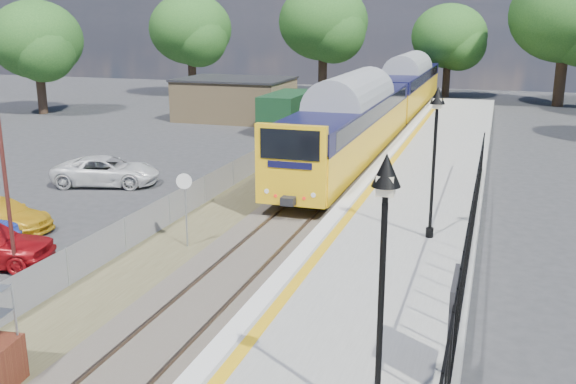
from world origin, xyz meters
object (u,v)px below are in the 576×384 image
at_px(victorian_lamp_south, 384,232).
at_px(speed_sign, 185,198).
at_px(victorian_lamp_north, 436,128).
at_px(car_yellow, 0,215).
at_px(train, 386,99).
at_px(car_white, 107,171).

xyz_separation_m(victorian_lamp_south, speed_sign, (-8.00, 9.00, -2.58)).
height_order(victorian_lamp_north, car_yellow, victorian_lamp_north).
bearing_deg(victorian_lamp_north, train, 103.04).
bearing_deg(victorian_lamp_north, speed_sign, -172.70).
relative_size(car_yellow, car_white, 0.84).
xyz_separation_m(victorian_lamp_south, car_yellow, (-15.26, 8.63, -3.72)).
distance_m(speed_sign, car_yellow, 7.36).
xyz_separation_m(train, car_yellow, (-9.76, -24.26, -1.76)).
distance_m(train, car_yellow, 26.21).
bearing_deg(car_white, speed_sign, -146.79).
bearing_deg(train, victorian_lamp_south, -80.51).
relative_size(speed_sign, car_white, 0.54).
relative_size(victorian_lamp_south, victorian_lamp_north, 1.00).
distance_m(victorian_lamp_north, train, 23.58).
height_order(victorian_lamp_south, victorian_lamp_north, same).
bearing_deg(victorian_lamp_north, car_yellow, -174.80).
xyz_separation_m(victorian_lamp_south, train, (-5.50, 32.89, -1.96)).
height_order(victorian_lamp_south, train, victorian_lamp_south).
bearing_deg(victorian_lamp_north, victorian_lamp_south, -88.85).
relative_size(victorian_lamp_north, car_white, 0.97).
distance_m(victorian_lamp_south, train, 33.41).
bearing_deg(victorian_lamp_south, train, 99.49).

